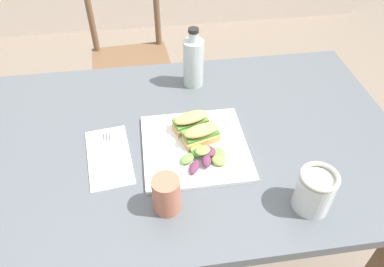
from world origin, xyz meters
The scene contains 11 objects.
dining_table centered at (0.09, 0.04, 0.61)m, with size 1.27×0.81×0.74m.
chair_wooden_far centered at (-0.08, 0.96, 0.45)m, with size 0.43×0.43×0.87m.
plate_lunch centered at (0.11, -0.01, 0.74)m, with size 0.29×0.29×0.01m, color white.
sandwich_half_front centered at (0.13, 0.00, 0.78)m, with size 0.11×0.08×0.06m.
sandwich_half_back centered at (0.11, 0.06, 0.78)m, with size 0.11×0.08×0.06m.
salad_mixed_greens centered at (0.13, -0.07, 0.76)m, with size 0.14×0.13×0.03m.
napkin_folded centered at (-0.13, -0.01, 0.74)m, with size 0.12×0.23×0.00m, color white.
fork_on_napkin centered at (-0.13, 0.00, 0.75)m, with size 0.04×0.19×0.00m.
bottle_cold_brew centered at (0.15, 0.30, 0.82)m, with size 0.07×0.07×0.21m.
mason_jar_iced_tea centered at (0.36, -0.25, 0.79)m, with size 0.09×0.09×0.11m.
cup_extra_side centered at (0.02, -0.20, 0.79)m, with size 0.07×0.07×0.10m, color #B2664C.
Camera 1 is at (0.00, -0.74, 1.49)m, focal length 34.24 mm.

